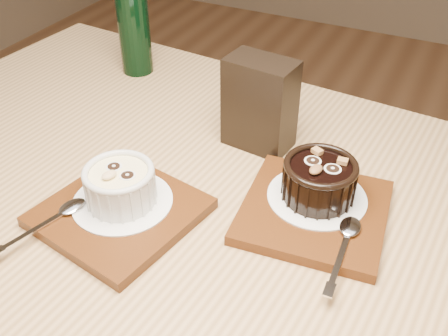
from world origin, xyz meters
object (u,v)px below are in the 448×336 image
Objects in this scene: green_bottle at (134,29)px; tray_left at (120,212)px; condiment_stand at (260,104)px; ramekin_white at (120,184)px; tray_right at (314,212)px; table at (204,261)px; ramekin_dark at (319,178)px.

tray_left is at bearing -59.45° from green_bottle.
condiment_stand is 0.64× the size of green_bottle.
ramekin_white reaches higher than tray_right.
table is at bearing -45.36° from green_bottle.
condiment_stand is (-0.13, 0.10, 0.02)m from ramekin_dark.
condiment_stand is (0.09, 0.23, 0.06)m from tray_left.
tray_right is at bearing -42.99° from condiment_stand.
condiment_stand is at bearing 68.31° from tray_left.
ramekin_white is 0.24m from condiment_stand.
ramekin_dark is at bearing 30.96° from tray_left.
ramekin_dark is at bearing -27.89° from green_bottle.
ramekin_dark is 0.16m from condiment_stand.
ramekin_dark is at bearing 31.77° from table.
ramekin_white is at bearing -156.19° from tray_right.
table is 0.17m from ramekin_white.
tray_left is 0.25m from tray_right.
green_bottle reaches higher than table.
ramekin_dark reaches higher than ramekin_white.
tray_right is 0.19m from condiment_stand.
condiment_stand is at bearing 82.75° from ramekin_white.
tray_left is 0.26m from condiment_stand.
table is 9.04× the size of condiment_stand.
tray_left and tray_right have the same top height.
green_bottle is (-0.44, 0.25, 0.08)m from tray_right.
table is 14.01× the size of ramekin_white.
ramekin_white reaches higher than tray_left.
ramekin_dark is 0.44× the size of green_bottle.
tray_right is 0.04m from ramekin_dark.
green_bottle is (-0.31, 0.13, 0.01)m from condiment_stand.
tray_left is at bearing -150.20° from table.
ramekin_dark is at bearing 44.50° from ramekin_white.
ramekin_white is 0.95× the size of ramekin_dark.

